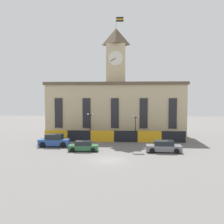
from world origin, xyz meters
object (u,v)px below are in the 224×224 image
at_px(street_lamp_far_left, 135,122).
at_px(car_blue_van, 54,141).
at_px(car_green_wagon, 83,146).
at_px(car_gray_pickup, 164,147).
at_px(street_lamp_far_right, 90,121).

bearing_deg(street_lamp_far_left, car_blue_van, -155.50).
distance_m(street_lamp_far_left, car_green_wagon, 13.06).
bearing_deg(street_lamp_far_left, car_green_wagon, -131.25).
relative_size(car_gray_pickup, car_green_wagon, 1.14).
xyz_separation_m(car_gray_pickup, car_blue_van, (-17.97, 3.23, 0.15)).
bearing_deg(car_gray_pickup, car_green_wagon, -178.70).
bearing_deg(street_lamp_far_right, street_lamp_far_left, 0.00).
bearing_deg(street_lamp_far_right, car_gray_pickup, -37.08).
xyz_separation_m(street_lamp_far_right, car_green_wagon, (0.31, -9.58, -3.11)).
height_order(street_lamp_far_right, car_blue_van, street_lamp_far_right).
distance_m(car_gray_pickup, car_green_wagon, 12.39).
distance_m(car_blue_van, car_green_wagon, 6.44).
bearing_deg(street_lamp_far_left, street_lamp_far_right, 180.00).
bearing_deg(car_green_wagon, car_gray_pickup, -3.28).
bearing_deg(street_lamp_far_left, car_gray_pickup, -67.43).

